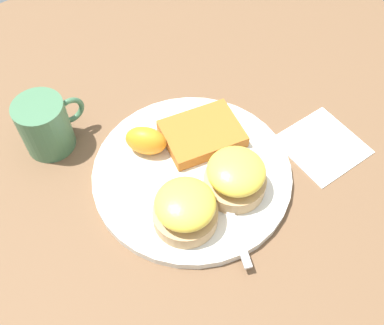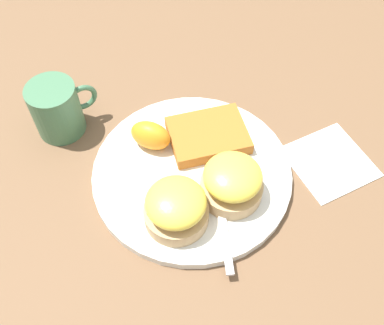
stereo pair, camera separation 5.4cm
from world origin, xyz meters
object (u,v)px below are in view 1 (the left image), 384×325
(fork, at_px, (218,177))
(hashbrown_patty, at_px, (202,134))
(sandwich_benedict_right, at_px, (235,177))
(cup, at_px, (46,125))
(sandwich_benedict_left, at_px, (185,209))
(orange_wedge, at_px, (146,141))

(fork, bearing_deg, hashbrown_patty, 69.63)
(sandwich_benedict_right, distance_m, cup, 0.28)
(sandwich_benedict_left, distance_m, fork, 0.08)
(cup, bearing_deg, orange_wedge, -46.16)
(orange_wedge, bearing_deg, cup, 133.84)
(orange_wedge, bearing_deg, hashbrown_patty, -21.81)
(sandwich_benedict_left, distance_m, cup, 0.24)
(hashbrown_patty, bearing_deg, sandwich_benedict_right, -101.21)
(sandwich_benedict_left, xyz_separation_m, cup, (-0.08, 0.23, 0.00))
(orange_wedge, distance_m, fork, 0.11)
(sandwich_benedict_right, relative_size, fork, 0.37)
(hashbrown_patty, bearing_deg, fork, -110.37)
(sandwich_benedict_right, bearing_deg, fork, 104.57)
(hashbrown_patty, bearing_deg, sandwich_benedict_left, -137.03)
(sandwich_benedict_right, bearing_deg, orange_wedge, 114.83)
(hashbrown_patty, xyz_separation_m, orange_wedge, (-0.08, 0.03, 0.01))
(orange_wedge, height_order, cup, cup)
(fork, distance_m, cup, 0.26)
(sandwich_benedict_left, distance_m, sandwich_benedict_right, 0.08)
(sandwich_benedict_left, xyz_separation_m, orange_wedge, (0.02, 0.13, -0.01))
(sandwich_benedict_left, bearing_deg, fork, 18.34)
(sandwich_benedict_left, distance_m, orange_wedge, 0.13)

